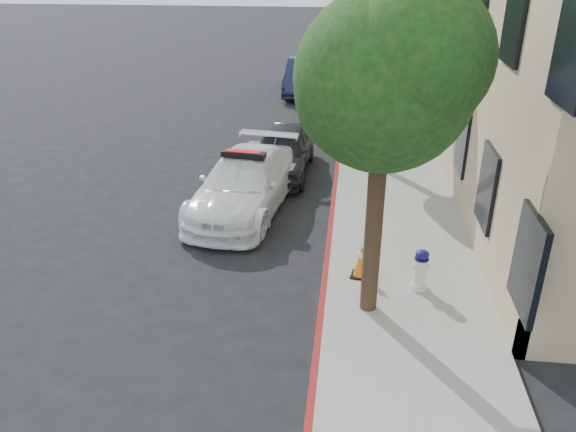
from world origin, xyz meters
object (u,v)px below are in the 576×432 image
Objects in this scene: police_car at (245,183)px; parked_car_mid at (282,151)px; fire_hydrant at (420,270)px; traffic_cone at (361,261)px; parked_car_far at (305,76)px.

police_car is 1.26× the size of parked_car_mid.
traffic_cone is at bearing 149.48° from fire_hydrant.
parked_car_mid is at bearing 84.34° from police_car.
parked_car_mid is 6.36m from traffic_cone.
police_car is at bearing -91.51° from parked_car_far.
traffic_cone is (-1.11, 0.33, -0.06)m from fire_hydrant.
parked_car_mid is 5.76× the size of traffic_cone.
fire_hydrant is at bearing -59.94° from parked_car_mid.
police_car is 5.38m from fire_hydrant.
parked_car_far is at bearing 99.00° from traffic_cone.
parked_car_far is at bearing 95.56° from police_car.
fire_hydrant reaches higher than traffic_cone.
police_car is at bearing 124.80° from fire_hydrant.
parked_car_mid is at bearing 104.73° from fire_hydrant.
police_car is 13.19m from parked_car_far.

